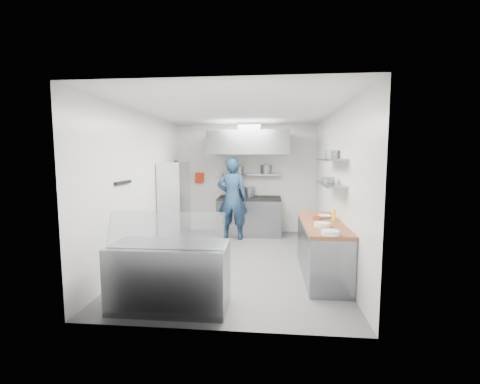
# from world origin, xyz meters

# --- Properties ---
(floor) EXTENTS (5.00, 5.00, 0.00)m
(floor) POSITION_xyz_m (0.00, 0.00, 0.00)
(floor) COLOR #4A4A4C
(floor) RESTS_ON ground
(ceiling) EXTENTS (5.00, 5.00, 0.00)m
(ceiling) POSITION_xyz_m (0.00, 0.00, 2.80)
(ceiling) COLOR silver
(ceiling) RESTS_ON wall_back
(wall_back) EXTENTS (3.60, 2.80, 0.02)m
(wall_back) POSITION_xyz_m (0.00, 2.50, 1.40)
(wall_back) COLOR white
(wall_back) RESTS_ON floor
(wall_front) EXTENTS (3.60, 2.80, 0.02)m
(wall_front) POSITION_xyz_m (0.00, -2.50, 1.40)
(wall_front) COLOR white
(wall_front) RESTS_ON floor
(wall_left) EXTENTS (2.80, 5.00, 0.02)m
(wall_left) POSITION_xyz_m (-1.80, 0.00, 1.40)
(wall_left) COLOR white
(wall_left) RESTS_ON floor
(wall_right) EXTENTS (2.80, 5.00, 0.02)m
(wall_right) POSITION_xyz_m (1.80, 0.00, 1.40)
(wall_right) COLOR white
(wall_right) RESTS_ON floor
(gas_range) EXTENTS (1.60, 0.80, 0.90)m
(gas_range) POSITION_xyz_m (0.10, 2.10, 0.45)
(gas_range) COLOR gray
(gas_range) RESTS_ON floor
(cooktop) EXTENTS (1.57, 0.78, 0.06)m
(cooktop) POSITION_xyz_m (0.10, 2.10, 0.93)
(cooktop) COLOR black
(cooktop) RESTS_ON gas_range
(stock_pot_left) EXTENTS (0.27, 0.27, 0.20)m
(stock_pot_left) POSITION_xyz_m (-0.26, 2.43, 1.06)
(stock_pot_left) COLOR slate
(stock_pot_left) RESTS_ON cooktop
(stock_pot_mid) EXTENTS (0.34, 0.34, 0.24)m
(stock_pot_mid) POSITION_xyz_m (0.07, 2.23, 1.08)
(stock_pot_mid) COLOR slate
(stock_pot_mid) RESTS_ON cooktop
(over_range_shelf) EXTENTS (1.60, 0.30, 0.04)m
(over_range_shelf) POSITION_xyz_m (0.10, 2.34, 1.52)
(over_range_shelf) COLOR gray
(over_range_shelf) RESTS_ON wall_back
(shelf_pot_a) EXTENTS (0.25, 0.25, 0.18)m
(shelf_pot_a) POSITION_xyz_m (-0.20, 2.33, 1.63)
(shelf_pot_a) COLOR slate
(shelf_pot_a) RESTS_ON over_range_shelf
(shelf_pot_b) EXTENTS (0.30, 0.30, 0.22)m
(shelf_pot_b) POSITION_xyz_m (0.51, 2.49, 1.65)
(shelf_pot_b) COLOR slate
(shelf_pot_b) RESTS_ON over_range_shelf
(extractor_hood) EXTENTS (1.90, 1.15, 0.55)m
(extractor_hood) POSITION_xyz_m (0.10, 1.93, 2.30)
(extractor_hood) COLOR gray
(extractor_hood) RESTS_ON wall_back
(hood_duct) EXTENTS (0.55, 0.55, 0.24)m
(hood_duct) POSITION_xyz_m (0.10, 2.15, 2.68)
(hood_duct) COLOR slate
(hood_duct) RESTS_ON extractor_hood
(red_firebox) EXTENTS (0.22, 0.10, 0.26)m
(red_firebox) POSITION_xyz_m (-1.25, 2.44, 1.42)
(red_firebox) COLOR red
(red_firebox) RESTS_ON wall_back
(chef) EXTENTS (0.75, 0.52, 1.97)m
(chef) POSITION_xyz_m (-0.28, 1.62, 0.99)
(chef) COLOR #19304B
(chef) RESTS_ON floor
(wire_rack) EXTENTS (0.50, 0.90, 1.85)m
(wire_rack) POSITION_xyz_m (-1.53, 1.08, 0.93)
(wire_rack) COLOR silver
(wire_rack) RESTS_ON floor
(rack_bin_a) EXTENTS (0.15, 0.19, 0.17)m
(rack_bin_a) POSITION_xyz_m (-1.53, 1.04, 0.80)
(rack_bin_a) COLOR white
(rack_bin_a) RESTS_ON wire_rack
(rack_bin_b) EXTENTS (0.16, 0.20, 0.18)m
(rack_bin_b) POSITION_xyz_m (-1.53, 1.49, 1.30)
(rack_bin_b) COLOR yellow
(rack_bin_b) RESTS_ON wire_rack
(rack_jar) EXTENTS (0.10, 0.10, 0.18)m
(rack_jar) POSITION_xyz_m (-1.48, 1.11, 1.80)
(rack_jar) COLOR black
(rack_jar) RESTS_ON wire_rack
(knife_strip) EXTENTS (0.04, 0.55, 0.05)m
(knife_strip) POSITION_xyz_m (-1.78, -0.90, 1.55)
(knife_strip) COLOR black
(knife_strip) RESTS_ON wall_left
(prep_counter_base) EXTENTS (0.62, 2.00, 0.84)m
(prep_counter_base) POSITION_xyz_m (1.48, -0.60, 0.42)
(prep_counter_base) COLOR gray
(prep_counter_base) RESTS_ON floor
(prep_counter_top) EXTENTS (0.65, 2.04, 0.06)m
(prep_counter_top) POSITION_xyz_m (1.48, -0.60, 0.87)
(prep_counter_top) COLOR brown
(prep_counter_top) RESTS_ON prep_counter_base
(plate_stack_a) EXTENTS (0.24, 0.24, 0.06)m
(plate_stack_a) POSITION_xyz_m (1.44, -1.50, 0.93)
(plate_stack_a) COLOR white
(plate_stack_a) RESTS_ON prep_counter_top
(plate_stack_b) EXTENTS (0.25, 0.25, 0.06)m
(plate_stack_b) POSITION_xyz_m (1.42, -0.97, 0.93)
(plate_stack_b) COLOR white
(plate_stack_b) RESTS_ON prep_counter_top
(copper_pan) EXTENTS (0.15, 0.15, 0.06)m
(copper_pan) POSITION_xyz_m (1.41, -0.43, 0.93)
(copper_pan) COLOR #D96A3D
(copper_pan) RESTS_ON prep_counter_top
(squeeze_bottle) EXTENTS (0.06, 0.06, 0.18)m
(squeeze_bottle) POSITION_xyz_m (1.69, -0.46, 0.99)
(squeeze_bottle) COLOR yellow
(squeeze_bottle) RESTS_ON prep_counter_top
(mixing_bowl) EXTENTS (0.24, 0.24, 0.05)m
(mixing_bowl) POSITION_xyz_m (1.58, -0.26, 0.93)
(mixing_bowl) COLOR white
(mixing_bowl) RESTS_ON prep_counter_top
(wall_shelf_lower) EXTENTS (0.30, 1.30, 0.04)m
(wall_shelf_lower) POSITION_xyz_m (1.64, -0.30, 1.50)
(wall_shelf_lower) COLOR gray
(wall_shelf_lower) RESTS_ON wall_right
(wall_shelf_upper) EXTENTS (0.30, 1.30, 0.04)m
(wall_shelf_upper) POSITION_xyz_m (1.64, -0.30, 1.92)
(wall_shelf_upper) COLOR gray
(wall_shelf_upper) RESTS_ON wall_right
(shelf_pot_c) EXTENTS (0.22, 0.22, 0.10)m
(shelf_pot_c) POSITION_xyz_m (1.62, -0.26, 1.57)
(shelf_pot_c) COLOR slate
(shelf_pot_c) RESTS_ON wall_shelf_lower
(shelf_pot_d) EXTENTS (0.25, 0.25, 0.14)m
(shelf_pot_d) POSITION_xyz_m (1.69, -0.16, 2.01)
(shelf_pot_d) COLOR slate
(shelf_pot_d) RESTS_ON wall_shelf_upper
(display_case) EXTENTS (1.50, 0.70, 0.85)m
(display_case) POSITION_xyz_m (-0.67, -2.00, 0.42)
(display_case) COLOR gray
(display_case) RESTS_ON floor
(display_glass) EXTENTS (1.47, 0.19, 0.42)m
(display_glass) POSITION_xyz_m (-0.67, -2.12, 1.07)
(display_glass) COLOR silver
(display_glass) RESTS_ON display_case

